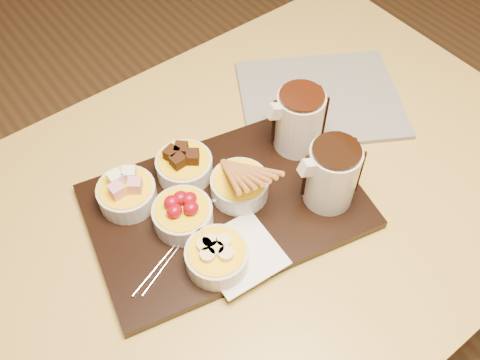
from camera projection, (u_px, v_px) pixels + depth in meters
ground at (245, 348)px, 1.54m from camera, size 5.00×5.00×0.00m
dining_table at (248, 228)px, 1.02m from camera, size 1.20×0.80×0.75m
serving_board at (226, 206)px, 0.93m from camera, size 0.51×0.39×0.02m
napkin at (240, 253)px, 0.86m from camera, size 0.13×0.13×0.00m
bowl_marshmallows at (127, 195)px, 0.91m from camera, size 0.10×0.10×0.04m
bowl_cake at (184, 167)px, 0.94m from camera, size 0.10×0.10×0.04m
bowl_strawberries at (183, 216)px, 0.88m from camera, size 0.10×0.10×0.04m
bowl_biscotti at (240, 186)px, 0.92m from camera, size 0.10×0.10×0.04m
bowl_bananas at (217, 257)px, 0.83m from camera, size 0.10×0.10×0.04m
pitcher_dark_chocolate at (332, 175)px, 0.88m from camera, size 0.10×0.10×0.12m
pitcher_milk_chocolate at (299, 121)px, 0.95m from camera, size 0.10×0.10×0.12m
fondue_skewers at (183, 235)px, 0.88m from camera, size 0.12×0.26×0.01m
newspaper at (320, 99)px, 1.09m from camera, size 0.41×0.38×0.01m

